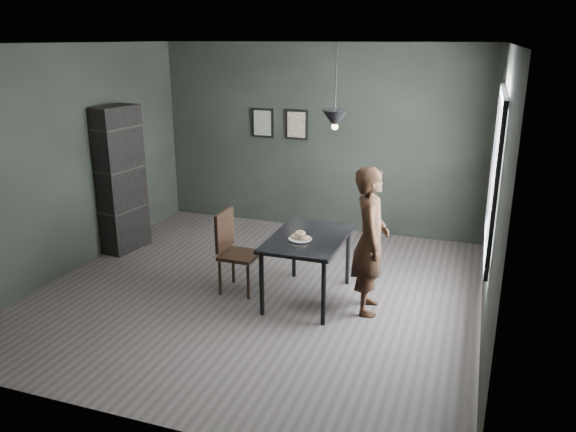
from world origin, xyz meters
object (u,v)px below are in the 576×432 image
(shelf_unit, at_px, (119,180))
(pendant_lamp, at_px, (335,119))
(white_plate, at_px, (300,240))
(cafe_table, at_px, (308,243))
(woman, at_px, (370,241))
(wood_chair, at_px, (233,246))

(shelf_unit, distance_m, pendant_lamp, 3.39)
(white_plate, bearing_deg, cafe_table, 70.09)
(woman, distance_m, shelf_unit, 3.71)
(shelf_unit, xyz_separation_m, pendant_lamp, (3.17, -0.59, 1.05))
(cafe_table, distance_m, woman, 0.72)
(shelf_unit, relative_size, pendant_lamp, 2.31)
(white_plate, bearing_deg, pendant_lamp, 37.87)
(white_plate, height_order, woman, woman)
(cafe_table, height_order, shelf_unit, shelf_unit)
(cafe_table, xyz_separation_m, pendant_lamp, (0.25, 0.10, 1.38))
(cafe_table, bearing_deg, pendant_lamp, 21.80)
(wood_chair, bearing_deg, pendant_lamp, 8.68)
(pendant_lamp, bearing_deg, cafe_table, -158.20)
(cafe_table, height_order, woman, woman)
(woman, bearing_deg, cafe_table, 74.54)
(woman, bearing_deg, white_plate, 84.73)
(white_plate, distance_m, wood_chair, 0.87)
(woman, bearing_deg, pendant_lamp, 60.40)
(white_plate, xyz_separation_m, wood_chair, (-0.84, 0.08, -0.21))
(white_plate, height_order, pendant_lamp, pendant_lamp)
(shelf_unit, height_order, pendant_lamp, pendant_lamp)
(cafe_table, bearing_deg, shelf_unit, 166.61)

